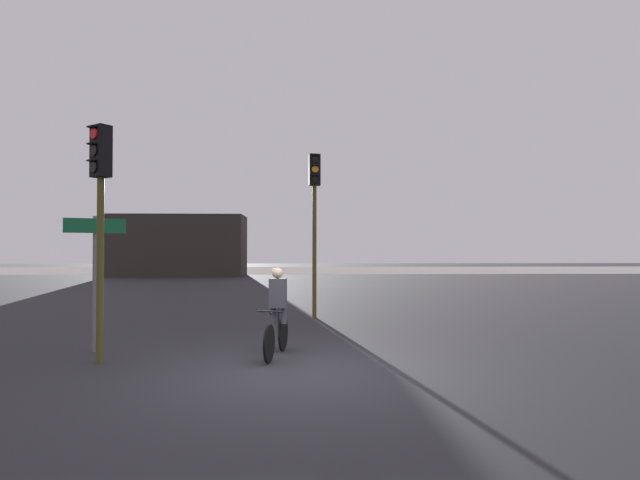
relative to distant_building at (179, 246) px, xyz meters
name	(u,v)px	position (x,y,z in m)	size (l,w,h in m)	color
ground_plane	(301,372)	(8.80, -28.57, -2.20)	(120.00, 120.00, 0.00)	#28282D
water_strip	(300,270)	(8.80, 10.00, -2.20)	(80.00, 16.00, 0.01)	#9E937F
distant_building	(179,246)	(0.00, 0.00, 0.00)	(9.39, 4.00, 4.40)	#2D2823
traffic_light_center	(314,204)	(9.20, -22.28, 1.05)	(0.35, 0.37, 4.70)	#4C4719
traffic_light_near_left	(100,197)	(5.33, -27.83, 0.67)	(0.40, 0.42, 4.11)	#4C4719
direction_sign_post	(95,263)	(4.86, -26.88, -0.51)	(1.04, 0.41, 2.60)	slate
cyclist	(277,311)	(8.37, -27.35, -1.38)	(0.51, 1.68, 1.62)	black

